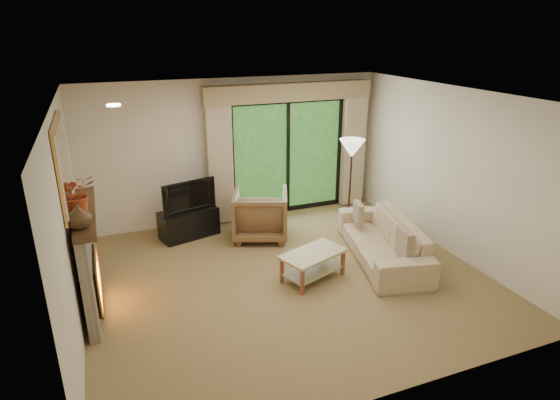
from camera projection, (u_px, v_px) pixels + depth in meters
name	position (u px, v px, depth m)	size (l,w,h in m)	color
floor	(288.00, 277.00, 6.79)	(5.50, 5.50, 0.00)	olive
ceiling	(289.00, 96.00, 5.89)	(5.50, 5.50, 0.00)	white
wall_back	(236.00, 151.00, 8.52)	(5.00, 5.00, 0.00)	beige
wall_front	(395.00, 281.00, 4.16)	(5.00, 5.00, 0.00)	beige
wall_left	(68.00, 223.00, 5.40)	(5.00, 5.00, 0.00)	beige
wall_right	(451.00, 172.00, 7.28)	(5.00, 5.00, 0.00)	beige
fireplace	(87.00, 261.00, 5.83)	(0.24, 1.70, 1.37)	gray
mirror	(63.00, 164.00, 5.36)	(0.07, 1.45, 1.02)	#C88F46
sliding_door	(288.00, 157.00, 8.89)	(2.26, 0.10, 2.16)	black
curtain_left	(220.00, 160.00, 8.30)	(0.45, 0.18, 2.35)	tan
curtain_right	(353.00, 147.00, 9.22)	(0.45, 0.18, 2.35)	tan
cornice	(290.00, 92.00, 8.39)	(3.20, 0.24, 0.32)	#9B815D
media_console	(189.00, 223.00, 8.05)	(0.98, 0.44, 0.49)	black
tv	(187.00, 195.00, 7.87)	(0.95, 0.12, 0.54)	black
armchair	(260.00, 214.00, 7.97)	(0.90, 0.93, 0.84)	brown
sofa	(383.00, 239.00, 7.26)	(2.20, 0.86, 0.64)	tan
pillow_near	(404.00, 243.00, 6.60)	(0.11, 0.42, 0.42)	brown
pillow_far	(358.00, 213.00, 7.71)	(0.09, 0.35, 0.35)	brown
coffee_table	(313.00, 266.00, 6.69)	(0.93, 0.51, 0.42)	tan
floor_lamp	(350.00, 185.00, 8.21)	(0.44, 0.44, 1.63)	beige
vase	(78.00, 216.00, 5.04)	(0.27, 0.27, 0.28)	#3C2716
branches	(78.00, 194.00, 5.46)	(0.40, 0.35, 0.45)	#A63D1D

